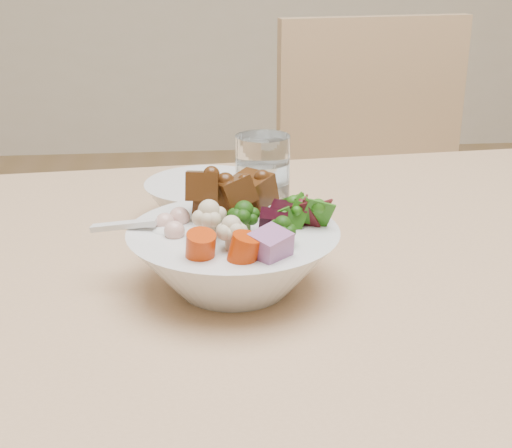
% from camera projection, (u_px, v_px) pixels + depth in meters
% --- Properties ---
extents(dining_table, '(1.55, 0.96, 0.70)m').
position_uv_depth(dining_table, '(445.00, 341.00, 0.70)').
color(dining_table, tan).
rests_on(dining_table, ground).
extents(chair_far, '(0.45, 0.45, 0.87)m').
position_uv_depth(chair_far, '(388.00, 217.00, 1.43)').
color(chair_far, tan).
rests_on(chair_far, ground).
extents(food_bowl, '(0.19, 0.19, 0.10)m').
position_uv_depth(food_bowl, '(235.00, 254.00, 0.65)').
color(food_bowl, silver).
rests_on(food_bowl, dining_table).
extents(soup_spoon, '(0.09, 0.04, 0.02)m').
position_uv_depth(soup_spoon, '(157.00, 230.00, 0.64)').
color(soup_spoon, silver).
rests_on(soup_spoon, food_bowl).
extents(water_glass, '(0.06, 0.06, 0.10)m').
position_uv_depth(water_glass, '(263.00, 185.00, 0.79)').
color(water_glass, white).
rests_on(water_glass, dining_table).
extents(side_bowl, '(0.14, 0.14, 0.05)m').
position_uv_depth(side_bowl, '(207.00, 202.00, 0.81)').
color(side_bowl, silver).
rests_on(side_bowl, dining_table).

